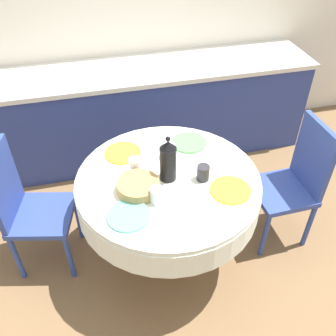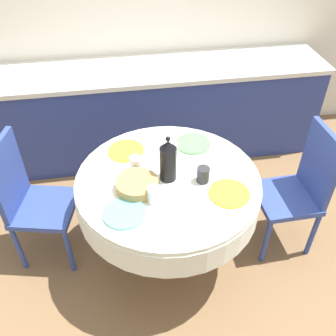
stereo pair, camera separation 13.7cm
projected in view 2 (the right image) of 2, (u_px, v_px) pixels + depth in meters
name	position (u px, v px, depth m)	size (l,w,h in m)	color
ground_plane	(168.00, 254.00, 2.79)	(12.00, 12.00, 0.00)	brown
wall_back	(137.00, 5.00, 3.20)	(7.00, 0.05, 2.60)	silver
kitchen_counter	(145.00, 112.00, 3.50)	(3.24, 0.64, 0.88)	navy
dining_table	(168.00, 193.00, 2.39)	(1.15, 1.15, 0.76)	olive
chair_left	(299.00, 186.00, 2.58)	(0.41, 0.41, 0.97)	#2D428E
chair_right	(30.00, 198.00, 2.50)	(0.48, 0.48, 0.97)	#2D428E
plate_near_left	(124.00, 213.00, 2.07)	(0.24, 0.24, 0.01)	#60BCB7
cup_near_left	(154.00, 194.00, 2.12)	(0.08, 0.08, 0.10)	white
plate_near_right	(229.00, 193.00, 2.19)	(0.24, 0.24, 0.01)	yellow
cup_near_right	(203.00, 175.00, 2.25)	(0.08, 0.08, 0.10)	#28282D
plate_far_left	(126.00, 151.00, 2.51)	(0.24, 0.24, 0.01)	yellow
cup_far_left	(136.00, 164.00, 2.33)	(0.08, 0.08, 0.10)	white
plate_far_right	(193.00, 144.00, 2.57)	(0.24, 0.24, 0.01)	#5BA85B
cup_far_right	(172.00, 151.00, 2.44)	(0.08, 0.08, 0.10)	white
coffee_carafe	(169.00, 160.00, 2.22)	(0.10, 0.10, 0.31)	black
bread_basket	(137.00, 185.00, 2.21)	(0.25, 0.25, 0.07)	#AD844C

